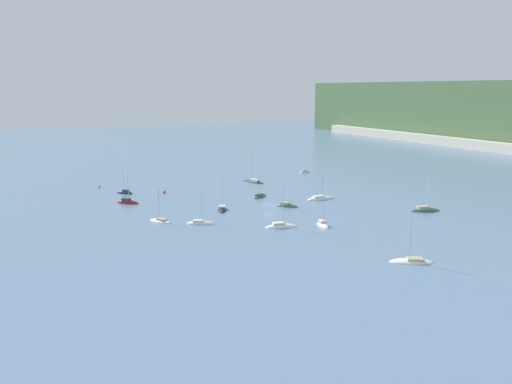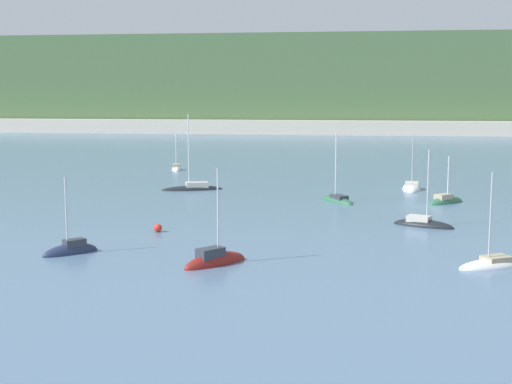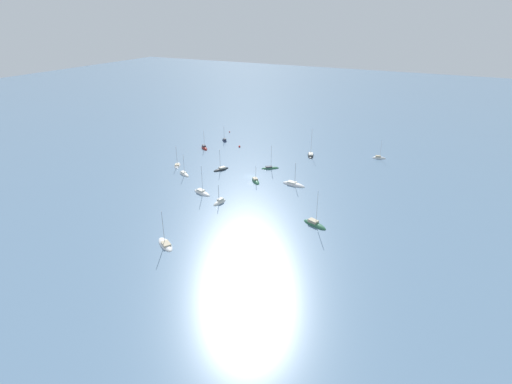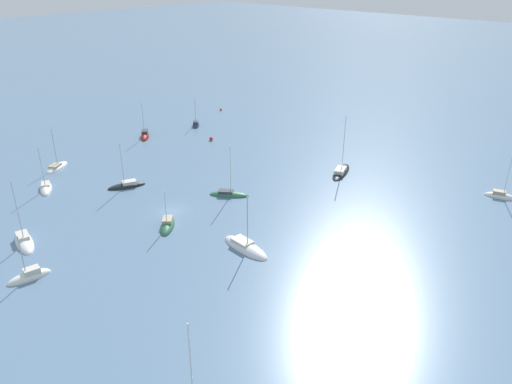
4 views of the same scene
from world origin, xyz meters
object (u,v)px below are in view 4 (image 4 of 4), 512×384
Objects in this scene: sailboat_6 at (46,189)px; mooring_buoy_0 at (221,109)px; sailboat_13 at (30,277)px; mooring_buoy_1 at (211,139)px; sailboat_1 at (145,136)px; sailboat_10 at (127,186)px; sailboat_2 at (501,197)px; sailboat_11 at (196,125)px; sailboat_8 at (24,242)px; sailboat_7 at (57,168)px; sailboat_9 at (341,172)px; sailboat_0 at (229,195)px; sailboat_12 at (245,248)px; sailboat_4 at (168,226)px.

sailboat_6 is 14.76× the size of mooring_buoy_0.
mooring_buoy_1 is at bearing -147.48° from sailboat_13.
sailboat_6 is at bearing -30.15° from sailboat_1.
sailboat_1 is at bearing -108.78° from sailboat_10.
mooring_buoy_1 is (-36.36, 2.63, 0.33)m from sailboat_6.
sailboat_11 is (7.73, -66.93, -0.00)m from sailboat_2.
sailboat_13 is (3.42, 8.76, 0.01)m from sailboat_8.
sailboat_10 reaches higher than sailboat_1.
mooring_buoy_1 is at bearing -48.31° from sailboat_7.
sailboat_9 is at bearing 96.66° from mooring_buoy_1.
sailboat_0 is at bearing 65.50° from sailboat_6.
sailboat_6 is 52.28m from sailboat_9.
sailboat_7 is 0.79× the size of sailboat_8.
sailboat_6 reaches higher than mooring_buoy_1.
sailboat_6 reaches higher than sailboat_13.
sailboat_1 is 0.98× the size of sailboat_12.
sailboat_1 is at bearing 130.81° from sailboat_0.
sailboat_0 reaches higher than sailboat_7.
sailboat_12 is 15.70× the size of mooring_buoy_0.
sailboat_0 is 18.19m from sailboat_10.
sailboat_10 is 15.30× the size of mooring_buoy_0.
mooring_buoy_0 is at bearing 159.89° from sailboat_2.
sailboat_9 is 48.53m from mooring_buoy_0.
mooring_buoy_0 is (-26.16, -2.79, 0.16)m from sailboat_1.
sailboat_1 reaches higher than mooring_buoy_1.
sailboat_9 is at bearing 72.93° from mooring_buoy_0.
sailboat_4 reaches higher than mooring_buoy_1.
sailboat_1 is at bearing -23.62° from sailboat_7.
sailboat_7 is (-0.37, -33.45, -0.01)m from sailboat_4.
sailboat_9 is 41.46m from sailboat_11.
sailboat_12 is at bearing -170.61° from sailboat_11.
sailboat_13 is at bearing 22.56° from mooring_buoy_1.
sailboat_7 is 1.09× the size of sailboat_11.
sailboat_1 is 22.23m from sailboat_7.
sailboat_10 is at bearing -139.69° from sailboat_13.
sailboat_0 is 1.09× the size of sailboat_1.
sailboat_7 is 32.03m from mooring_buoy_1.
sailboat_1 is 13.30m from sailboat_11.
mooring_buoy_0 is at bearing -142.06° from sailboat_13.
sailboat_7 is 35.22m from sailboat_11.
sailboat_13 is at bearing -5.67° from sailboat_8.
sailboat_10 reaches higher than sailboat_7.
sailboat_9 is (-11.92, 43.60, 0.02)m from sailboat_1.
sailboat_12 is (0.98, 29.13, -0.03)m from sailboat_10.
sailboat_9 is at bearing -137.44° from sailboat_11.
sailboat_2 reaches higher than sailboat_4.
sailboat_11 is at bearing 121.08° from sailboat_1.
sailboat_2 is 54.58m from sailboat_4.
sailboat_2 is at bearing 160.56° from sailboat_13.
sailboat_2 is 45.00m from sailboat_12.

